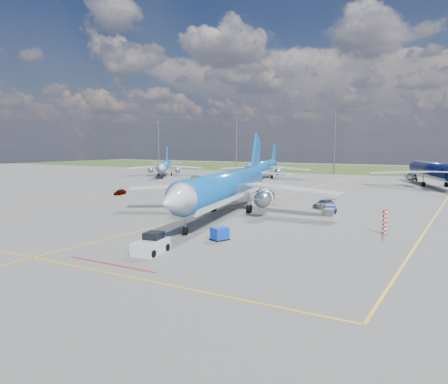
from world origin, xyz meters
The scene contains 17 objects.
ground centered at (0.00, 0.00, 0.00)m, with size 400.00×400.00×0.00m, color #595956.
grass_strip centered at (0.00, 150.00, 0.00)m, with size 400.00×80.00×0.01m, color #2D4719.
taxiway_lines centered at (0.17, 27.70, 0.01)m, with size 60.25×160.00×0.02m.
floodlight_masts centered at (10.00, 110.00, 12.56)m, with size 202.20×0.50×22.70m.
warning_post centered at (26.00, 8.00, 1.50)m, with size 0.50×0.50×3.00m, color red.
bg_jet_nw centered at (-56.69, 71.70, 0.00)m, with size 27.60×36.23×9.49m, color #0D5EB9, non-canonical shape.
bg_jet_nnw centered at (-22.90, 77.41, 0.00)m, with size 30.45×39.97×10.47m, color #0D5EB9, non-canonical shape.
bg_jet_n centered at (24.67, 78.68, 0.00)m, with size 33.26×43.65×11.43m, color #070F3E, non-canonical shape.
main_airliner centered at (2.82, 10.58, 0.00)m, with size 35.68×46.84×12.27m, color #0D5EB9, non-canonical shape.
pushback_tug centered at (8.36, -13.01, 0.79)m, with size 2.82×5.89×1.96m.
uld_container centered at (11.02, -4.64, 0.68)m, with size 1.36×1.70×1.36m, color #0D41C1.
apron_bus centered at (-20.65, 43.05, 1.49)m, with size 2.50×10.68×2.98m, color #C88E0B.
service_car_a centered at (-29.74, 22.48, 0.60)m, with size 1.41×3.51×1.20m, color #999999.
service_car_b centered at (-15.47, 23.89, 0.67)m, with size 2.23×4.83×1.34m, color #999999.
service_car_c centered at (13.16, 25.46, 0.68)m, with size 1.90×4.67×1.36m, color #999999.
baggage_tug_w centered at (15.92, 19.81, 0.56)m, with size 2.51×5.49×1.19m.
baggage_tug_c centered at (-7.48, 41.15, 0.46)m, with size 1.61×4.51×0.99m.
Camera 1 is at (35.30, -45.03, 10.32)m, focal length 35.00 mm.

